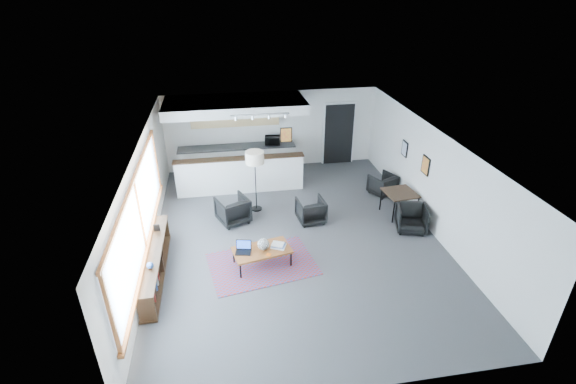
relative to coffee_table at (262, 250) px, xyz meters
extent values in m
cube|color=#47474A|center=(0.96, 1.00, -0.39)|extent=(7.00, 9.00, 0.01)
cube|color=white|center=(0.96, 1.00, 2.22)|extent=(7.00, 9.00, 0.01)
cube|color=silver|center=(0.96, 5.51, 0.91)|extent=(7.00, 0.01, 2.60)
cube|color=silver|center=(0.96, -3.50, 0.91)|extent=(7.00, 0.01, 2.60)
cube|color=silver|center=(-2.54, 1.00, 0.91)|extent=(0.01, 9.00, 2.60)
cube|color=silver|center=(4.47, 1.00, 0.91)|extent=(0.01, 9.00, 2.60)
cube|color=#8CBFFF|center=(-2.51, 0.10, 1.11)|extent=(0.02, 5.80, 1.55)
cube|color=brown|center=(-2.48, 0.10, 0.31)|extent=(0.10, 5.95, 0.06)
cube|color=brown|center=(-2.49, 0.10, 1.91)|extent=(0.06, 5.95, 0.06)
cube|color=brown|center=(-2.49, -2.80, 1.11)|extent=(0.06, 0.06, 1.60)
cube|color=brown|center=(-2.49, 0.10, 1.11)|extent=(0.06, 0.06, 1.60)
cube|color=brown|center=(-2.49, 3.00, 1.11)|extent=(0.06, 0.06, 1.60)
cube|color=#311E11|center=(-2.34, 0.00, 0.23)|extent=(0.35, 3.00, 0.05)
cube|color=#311E11|center=(-2.34, 0.00, -0.34)|extent=(0.35, 3.00, 0.05)
cube|color=#311E11|center=(-2.34, -1.45, -0.06)|extent=(0.33, 0.04, 0.55)
cube|color=#311E11|center=(-2.34, 0.00, -0.06)|extent=(0.33, 0.04, 0.55)
cube|color=#311E11|center=(-2.34, 1.45, -0.06)|extent=(0.33, 0.04, 0.55)
cube|color=#3359A5|center=(-2.34, -1.30, -0.21)|extent=(0.18, 0.04, 0.20)
cube|color=silver|center=(-2.34, -1.13, -0.20)|extent=(0.18, 0.04, 0.22)
cube|color=maroon|center=(-2.34, -0.96, -0.19)|extent=(0.18, 0.04, 0.24)
cube|color=#311E11|center=(-2.34, -0.79, -0.21)|extent=(0.18, 0.04, 0.20)
cube|color=#3359A5|center=(-2.34, -0.62, -0.20)|extent=(0.18, 0.04, 0.22)
cube|color=silver|center=(-2.34, -0.45, -0.19)|extent=(0.18, 0.04, 0.24)
cube|color=maroon|center=(-2.34, -0.28, -0.21)|extent=(0.18, 0.04, 0.20)
cube|color=#311E11|center=(-2.34, -0.11, -0.20)|extent=(0.18, 0.04, 0.22)
cube|color=#3359A5|center=(-2.34, 0.06, -0.19)|extent=(0.18, 0.03, 0.24)
cube|color=silver|center=(-2.34, 0.23, -0.21)|extent=(0.18, 0.03, 0.20)
cube|color=maroon|center=(-2.34, 0.40, -0.20)|extent=(0.18, 0.03, 0.22)
cube|color=#311E11|center=(-2.34, 0.57, -0.19)|extent=(0.18, 0.04, 0.24)
cube|color=black|center=(-2.34, 0.80, 0.35)|extent=(0.14, 0.02, 0.18)
sphere|color=#264C99|center=(-2.32, -0.60, 0.33)|extent=(0.14, 0.14, 0.14)
cube|color=white|center=(-0.24, 3.70, 0.16)|extent=(3.80, 0.25, 1.10)
cube|color=#311E11|center=(-0.24, 3.70, 0.72)|extent=(3.85, 0.32, 0.04)
cube|color=white|center=(-0.24, 5.15, 0.06)|extent=(3.80, 0.60, 0.90)
cube|color=#2D2D2D|center=(-0.24, 5.15, 0.52)|extent=(3.82, 0.62, 0.04)
cube|color=tan|center=(-0.24, 5.30, 1.56)|extent=(2.80, 0.35, 0.70)
cube|color=white|center=(-0.24, 4.60, 2.06)|extent=(4.20, 1.80, 0.30)
cube|color=black|center=(1.16, 3.71, 1.36)|extent=(0.35, 0.03, 0.45)
cube|color=orange|center=(1.16, 3.70, 1.36)|extent=(0.30, 0.01, 0.40)
cube|color=black|center=(3.26, 5.42, 0.66)|extent=(1.00, 0.12, 2.10)
cube|color=white|center=(2.74, 5.43, 0.66)|extent=(0.06, 0.10, 2.10)
cube|color=white|center=(3.78, 5.43, 0.66)|extent=(0.06, 0.10, 2.10)
cube|color=white|center=(3.26, 5.43, 1.73)|extent=(1.10, 0.10, 0.06)
cube|color=silver|center=(0.36, 3.20, 2.17)|extent=(1.60, 0.04, 0.04)
cylinder|color=silver|center=(-0.29, 3.20, 2.09)|extent=(0.07, 0.07, 0.09)
cylinder|color=silver|center=(0.16, 3.20, 2.09)|extent=(0.07, 0.07, 0.09)
cylinder|color=silver|center=(0.61, 3.20, 2.09)|extent=(0.07, 0.07, 0.09)
cylinder|color=silver|center=(1.06, 3.20, 2.09)|extent=(0.07, 0.07, 0.09)
cube|color=black|center=(4.43, 1.40, 1.16)|extent=(0.03, 0.38, 0.48)
cube|color=orange|center=(4.42, 1.40, 1.16)|extent=(0.00, 0.32, 0.42)
cube|color=black|center=(4.43, 2.70, 1.11)|extent=(0.03, 0.34, 0.44)
cube|color=#859FC5|center=(4.42, 2.70, 1.11)|extent=(0.00, 0.28, 0.38)
cube|color=#5D3249|center=(0.00, 0.00, -0.38)|extent=(2.59, 1.98, 0.01)
cube|color=brown|center=(0.00, 0.00, 0.01)|extent=(1.39, 0.93, 0.05)
cube|color=black|center=(-0.52, -0.41, -0.20)|extent=(0.03, 0.03, 0.37)
cube|color=black|center=(-0.64, 0.17, -0.20)|extent=(0.03, 0.03, 0.37)
cube|color=black|center=(0.64, -0.17, -0.20)|extent=(0.03, 0.03, 0.37)
cube|color=black|center=(0.52, 0.41, -0.20)|extent=(0.03, 0.03, 0.37)
cube|color=black|center=(0.06, -0.29, -0.02)|extent=(1.20, 0.28, 0.03)
cube|color=black|center=(-0.06, 0.29, -0.02)|extent=(1.20, 0.28, 0.03)
cube|color=black|center=(-0.42, -0.05, 0.04)|extent=(0.38, 0.31, 0.02)
cube|color=black|center=(-0.40, 0.07, 0.16)|extent=(0.34, 0.13, 0.22)
cube|color=blue|center=(-0.40, 0.07, 0.16)|extent=(0.31, 0.11, 0.19)
sphere|color=gray|center=(0.04, 0.00, 0.17)|extent=(0.27, 0.27, 0.27)
cube|color=silver|center=(0.39, 0.04, 0.05)|extent=(0.39, 0.36, 0.04)
cube|color=#3359A5|center=(0.39, 0.04, 0.08)|extent=(0.36, 0.33, 0.03)
cube|color=silver|center=(0.37, 0.02, 0.12)|extent=(0.33, 0.30, 0.03)
cube|color=#E5590C|center=(0.13, -0.22, 0.03)|extent=(0.14, 0.14, 0.01)
imported|color=black|center=(-0.56, 2.00, 0.01)|extent=(0.98, 0.95, 0.79)
imported|color=black|center=(1.50, 1.69, -0.03)|extent=(0.76, 0.72, 0.72)
cylinder|color=black|center=(0.12, 2.56, -0.37)|extent=(0.37, 0.37, 0.03)
cylinder|color=black|center=(0.12, 2.56, 0.38)|extent=(0.03, 0.03, 1.48)
cylinder|color=beige|center=(0.12, 2.56, 1.20)|extent=(0.60, 0.60, 0.33)
cube|color=#311E11|center=(3.96, 1.64, 0.28)|extent=(0.90, 0.90, 0.04)
cylinder|color=black|center=(3.65, 1.25, -0.06)|extent=(0.04, 0.04, 0.65)
cylinder|color=black|center=(3.56, 1.96, -0.06)|extent=(0.04, 0.04, 0.65)
cylinder|color=black|center=(4.36, 1.33, -0.06)|extent=(0.04, 0.04, 0.65)
cylinder|color=black|center=(4.27, 2.04, -0.06)|extent=(0.04, 0.04, 0.65)
imported|color=black|center=(3.96, 0.83, -0.07)|extent=(0.76, 0.73, 0.64)
imported|color=black|center=(3.96, 2.87, -0.09)|extent=(0.75, 0.73, 0.59)
imported|color=black|center=(0.94, 5.15, 0.71)|extent=(0.52, 0.34, 0.33)
camera|label=1|loc=(-0.69, -7.71, 5.52)|focal=26.00mm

